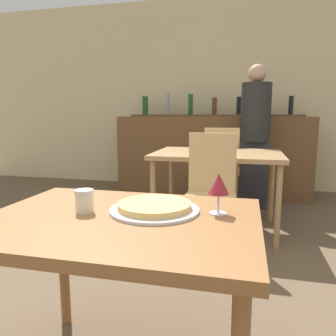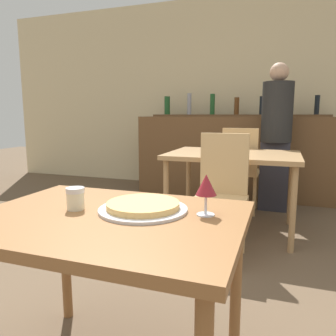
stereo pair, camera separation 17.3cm
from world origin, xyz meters
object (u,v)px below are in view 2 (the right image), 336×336
chair_far_side_back (240,165)px  person_standing (276,132)px  wine_glass (206,186)px  pizza_tray (143,207)px  chair_far_side_front (222,187)px  cheese_shaker (75,198)px

chair_far_side_back → person_standing: person_standing is taller
chair_far_side_back → person_standing: (0.36, 0.26, 0.36)m
person_standing → wine_glass: (-0.19, -2.74, -0.06)m
pizza_tray → chair_far_side_front: bearing=86.3°
cheese_shaker → chair_far_side_front: bearing=75.9°
chair_far_side_back → chair_far_side_front: bearing=90.0°
chair_far_side_front → pizza_tray: chair_far_side_front is taller
cheese_shaker → wine_glass: bearing=10.9°
cheese_shaker → wine_glass: (0.51, 0.10, 0.07)m
chair_far_side_back → cheese_shaker: 2.62m
pizza_tray → cheese_shaker: 0.28m
person_standing → chair_far_side_front: bearing=-103.9°
chair_far_side_front → cheese_shaker: bearing=-104.1°
pizza_tray → person_standing: 2.81m
person_standing → wine_glass: bearing=-94.0°
pizza_tray → person_standing: (0.44, 2.77, 0.16)m
chair_far_side_back → wine_glass: size_ratio=6.06×
chair_far_side_back → person_standing: 0.57m
cheese_shaker → person_standing: person_standing is taller
chair_far_side_front → wine_glass: size_ratio=6.06×
person_standing → wine_glass: 2.75m
person_standing → wine_glass: person_standing is taller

